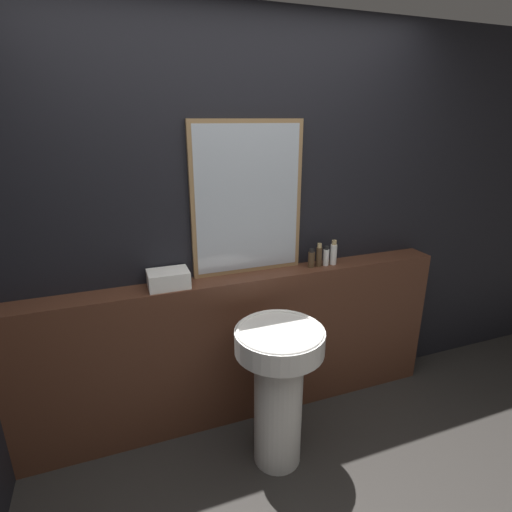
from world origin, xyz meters
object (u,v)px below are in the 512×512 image
at_px(pedestal_sink, 279,382).
at_px(shampoo_bottle, 311,259).
at_px(lotion_bottle, 326,256).
at_px(body_wash_bottle, 333,253).
at_px(mirror, 248,200).
at_px(conditioner_bottle, 319,256).
at_px(towel_stack, 168,279).

xyz_separation_m(pedestal_sink, shampoo_bottle, (0.42, 0.46, 0.52)).
bearing_deg(lotion_bottle, shampoo_bottle, -180.00).
bearing_deg(body_wash_bottle, lotion_bottle, 180.00).
height_order(mirror, shampoo_bottle, mirror).
distance_m(pedestal_sink, body_wash_bottle, 0.91).
bearing_deg(shampoo_bottle, pedestal_sink, -132.53).
relative_size(pedestal_sink, conditioner_bottle, 5.57).
bearing_deg(mirror, body_wash_bottle, -7.57).
xyz_separation_m(shampoo_bottle, conditioner_bottle, (0.05, 0.00, 0.01)).
relative_size(towel_stack, lotion_bottle, 1.76).
bearing_deg(lotion_bottle, pedestal_sink, -139.08).
relative_size(towel_stack, conditioner_bottle, 1.48).
xyz_separation_m(towel_stack, body_wash_bottle, (1.08, 0.00, 0.03)).
distance_m(lotion_bottle, body_wash_bottle, 0.06).
bearing_deg(mirror, towel_stack, -171.54).
distance_m(towel_stack, shampoo_bottle, 0.92).
height_order(towel_stack, conditioner_bottle, conditioner_bottle).
relative_size(pedestal_sink, mirror, 0.95).
xyz_separation_m(shampoo_bottle, body_wash_bottle, (0.16, 0.00, 0.02)).
bearing_deg(pedestal_sink, mirror, 88.91).
bearing_deg(mirror, pedestal_sink, -91.09).
xyz_separation_m(conditioner_bottle, lotion_bottle, (0.05, 0.00, -0.01)).
relative_size(conditioner_bottle, body_wash_bottle, 0.94).
height_order(towel_stack, body_wash_bottle, body_wash_bottle).
xyz_separation_m(mirror, body_wash_bottle, (0.57, -0.08, -0.38)).
bearing_deg(towel_stack, shampoo_bottle, 0.00).
bearing_deg(conditioner_bottle, pedestal_sink, -136.06).
distance_m(pedestal_sink, shampoo_bottle, 0.81).
bearing_deg(lotion_bottle, towel_stack, -180.00).
bearing_deg(body_wash_bottle, pedestal_sink, -141.87).
bearing_deg(shampoo_bottle, mirror, 169.47).
xyz_separation_m(mirror, conditioner_bottle, (0.46, -0.08, -0.39)).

